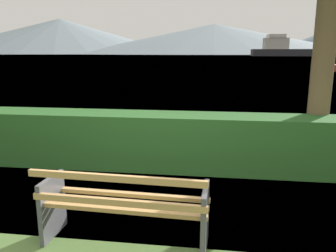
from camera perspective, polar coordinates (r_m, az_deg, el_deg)
The scene contains 6 objects.
ground_plane at distance 3.83m, azimuth -7.04°, elevation -18.85°, with size 1400.00×1400.00×0.00m, color #4C6B33.
water_surface at distance 313.12m, azimuth 7.76°, elevation 11.93°, with size 620.00×620.00×0.00m, color slate.
park_bench at distance 3.58m, azimuth -7.52°, elevation -13.47°, with size 1.77×0.64×0.87m.
hedge_row at distance 5.83m, azimuth -1.18°, elevation -2.56°, with size 8.72×0.76×0.95m, color #285B23.
cargo_ship_large at distance 216.60m, azimuth 22.66°, elevation 11.87°, with size 75.74×12.59×12.47m.
distant_hills at distance 566.64m, azimuth -1.24°, elevation 14.86°, with size 821.76×455.66×59.15m.
Camera 1 is at (0.88, -3.16, 1.98)m, focal length 35.72 mm.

